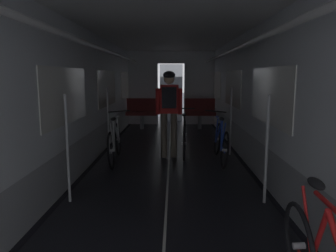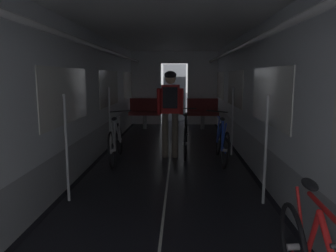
{
  "view_description": "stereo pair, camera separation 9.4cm",
  "coord_description": "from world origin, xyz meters",
  "views": [
    {
      "loc": [
        0.09,
        -1.9,
        1.63
      ],
      "look_at": [
        0.0,
        3.17,
        0.84
      ],
      "focal_mm": 34.43,
      "sensor_mm": 36.0,
      "label": 1
    },
    {
      "loc": [
        0.18,
        -1.9,
        1.63
      ],
      "look_at": [
        0.0,
        3.17,
        0.84
      ],
      "focal_mm": 34.43,
      "sensor_mm": 36.0,
      "label": 2
    }
  ],
  "objects": [
    {
      "name": "bicycle_silver",
      "position": [
        -1.03,
        4.1,
        0.38
      ],
      "size": [
        0.44,
        1.69,
        0.95
      ],
      "color": "black",
      "rests_on": "ground"
    },
    {
      "name": "bench_seat_far_right",
      "position": [
        0.9,
        8.07,
        0.57
      ],
      "size": [
        0.98,
        0.51,
        0.95
      ],
      "color": "gray",
      "rests_on": "ground"
    },
    {
      "name": "bench_seat_far_left",
      "position": [
        -0.9,
        8.07,
        0.57
      ],
      "size": [
        0.98,
        0.51,
        0.95
      ],
      "color": "gray",
      "rests_on": "ground"
    },
    {
      "name": "person_cyclist_aisle",
      "position": [
        -0.0,
        4.45,
        1.07
      ],
      "size": [
        0.54,
        0.4,
        1.73
      ],
      "color": "brown",
      "rests_on": "ground"
    },
    {
      "name": "bicycle_black_in_aisle",
      "position": [
        0.32,
        4.71,
        0.38
      ],
      "size": [
        0.44,
        1.69,
        0.93
      ],
      "color": "black",
      "rests_on": "ground"
    },
    {
      "name": "bicycle_blue",
      "position": [
        1.0,
        4.17,
        0.38
      ],
      "size": [
        0.44,
        1.69,
        0.95
      ],
      "color": "black",
      "rests_on": "ground"
    },
    {
      "name": "train_car_shell",
      "position": [
        -0.0,
        3.6,
        1.7
      ],
      "size": [
        3.14,
        12.34,
        2.57
      ],
      "color": "black",
      "rests_on": "ground"
    }
  ]
}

